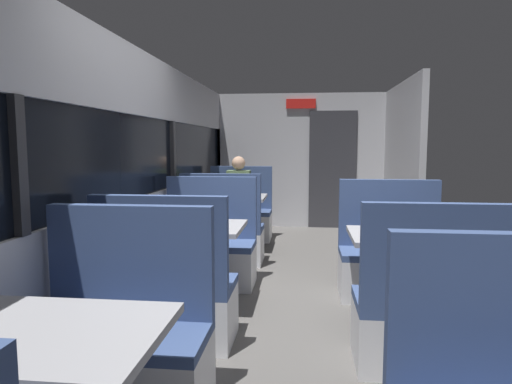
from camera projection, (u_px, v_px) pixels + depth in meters
ground_plane at (293, 319)px, 3.75m from camera, size 3.30×9.20×0.02m
carriage_window_panel_left at (122, 184)px, 3.79m from camera, size 0.09×8.48×2.30m
carriage_end_bulkhead at (304, 162)px, 7.77m from camera, size 2.90×0.11×2.30m
carriage_aisle_panel_right at (401, 164)px, 6.44m from camera, size 0.08×2.40×2.30m
dining_table_near_window at (45, 355)px, 1.72m from camera, size 0.90×0.70×0.74m
bench_near_window_facing_entry at (122, 350)px, 2.44m from camera, size 0.95×0.50×1.10m
dining_table_mid_window at (191, 237)px, 3.91m from camera, size 0.90×0.70×0.74m
bench_mid_window_facing_end at (168, 299)px, 3.25m from camera, size 0.95×0.50×1.10m
bench_mid_window_facing_entry at (209, 252)px, 4.64m from camera, size 0.95×0.50×1.10m
dining_table_far_window at (232, 203)px, 6.11m from camera, size 0.90×0.70×0.74m
bench_far_window_facing_end at (223, 236)px, 5.45m from camera, size 0.95×0.50×1.10m
bench_far_window_facing_entry at (240, 218)px, 6.83m from camera, size 0.95×0.50×1.10m
dining_table_rear_aisle at (408, 247)px, 3.52m from camera, size 0.90×0.70×0.74m
bench_rear_aisle_facing_end at (431, 320)px, 2.86m from camera, size 0.95×0.50×1.10m
bench_rear_aisle_facing_entry at (390, 262)px, 4.24m from camera, size 0.95×0.50×1.10m
seated_passenger at (239, 205)px, 6.74m from camera, size 0.47×0.55×1.26m
coffee_cup_primary at (217, 193)px, 6.09m from camera, size 0.07×0.07×0.09m
coffee_cup_secondary at (204, 219)px, 3.93m from camera, size 0.07×0.07×0.09m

